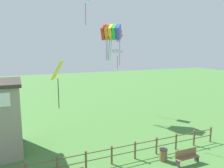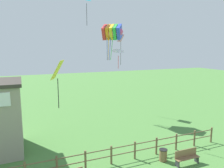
# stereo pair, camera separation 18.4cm
# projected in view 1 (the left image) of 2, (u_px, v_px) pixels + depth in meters

# --- Properties ---
(wooden_fence) EXTENTS (16.13, 0.14, 1.27)m
(wooden_fence) POSITION_uv_depth(u_px,v_px,m) (124.00, 152.00, 14.82)
(wooden_fence) COLOR brown
(wooden_fence) RESTS_ON ground_plane
(park_bench_near_fence) EXTENTS (1.77, 0.42, 1.00)m
(park_bench_near_fence) POSITION_uv_depth(u_px,v_px,m) (187.00, 156.00, 14.55)
(park_bench_near_fence) COLOR brown
(park_bench_near_fence) RESTS_ON ground_plane
(trash_bin) EXTENTS (0.56, 0.56, 0.83)m
(trash_bin) POSITION_uv_depth(u_px,v_px,m) (163.00, 155.00, 14.98)
(trash_bin) COLOR brown
(trash_bin) RESTS_ON ground_plane
(kite_rainbow_parafoil) EXTENTS (3.01, 2.89, 3.99)m
(kite_rainbow_parafoil) POSITION_uv_depth(u_px,v_px,m) (111.00, 32.00, 24.05)
(kite_rainbow_parafoil) COLOR #E54C8C
(kite_white_delta) EXTENTS (1.46, 1.43, 2.24)m
(kite_white_delta) POSITION_uv_depth(u_px,v_px,m) (117.00, 51.00, 23.82)
(kite_white_delta) COLOR white
(kite_pink_diamond) EXTENTS (0.91, 0.84, 3.67)m
(kite_pink_diamond) POSITION_uv_depth(u_px,v_px,m) (120.00, 43.00, 26.51)
(kite_pink_diamond) COLOR pink
(kite_cyan_delta) EXTENTS (1.47, 1.43, 3.23)m
(kite_cyan_delta) POSITION_uv_depth(u_px,v_px,m) (85.00, 0.00, 24.89)
(kite_cyan_delta) COLOR #2DB2C6
(kite_yellow_diamond) EXTENTS (1.03, 1.19, 3.12)m
(kite_yellow_diamond) POSITION_uv_depth(u_px,v_px,m) (58.00, 74.00, 13.84)
(kite_yellow_diamond) COLOR yellow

